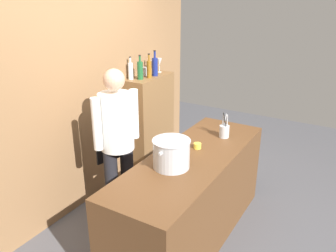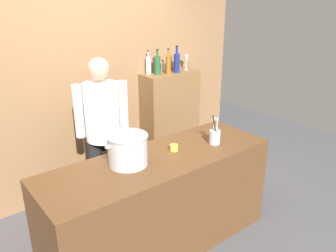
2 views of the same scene
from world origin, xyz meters
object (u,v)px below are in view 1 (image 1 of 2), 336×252
object	(u,v)px
chef	(117,137)
spice_tin_silver	(143,71)
wine_bottle_amber	(149,69)
wine_bottle_green	(140,70)
stockpot_large	(171,154)
wine_glass_wide	(159,62)
wine_glass_tall	(153,65)
wine_bottle_clear	(131,71)
utensil_crock	(224,131)
wine_bottle_cobalt	(155,66)
butter_jar	(197,146)

from	to	relation	value
chef	spice_tin_silver	world-z (taller)	chef
spice_tin_silver	wine_bottle_amber	bearing A→B (deg)	-117.83
chef	wine_bottle_green	distance (m)	1.15
stockpot_large	wine_glass_wide	world-z (taller)	wine_glass_wide
wine_glass_tall	chef	bearing A→B (deg)	-162.23
wine_bottle_clear	utensil_crock	bearing A→B (deg)	-99.55
wine_bottle_cobalt	wine_bottle_green	world-z (taller)	wine_bottle_cobalt
wine_bottle_cobalt	wine_glass_wide	size ratio (longest dim) A/B	1.73
butter_jar	wine_bottle_green	bearing A→B (deg)	59.16
utensil_crock	spice_tin_silver	xyz separation A→B (m)	(0.50, 1.36, 0.39)
butter_jar	wine_glass_tall	distance (m)	1.63
stockpot_large	wine_bottle_amber	world-z (taller)	wine_bottle_amber
stockpot_large	wine_bottle_cobalt	bearing A→B (deg)	37.36
stockpot_large	wine_bottle_amber	size ratio (longest dim) A/B	1.28
chef	wine_glass_tall	distance (m)	1.45
wine_bottle_clear	spice_tin_silver	distance (m)	0.27
wine_bottle_clear	spice_tin_silver	size ratio (longest dim) A/B	2.71
wine_bottle_cobalt	stockpot_large	bearing A→B (deg)	-142.64
wine_bottle_green	spice_tin_silver	size ratio (longest dim) A/B	2.90
stockpot_large	wine_bottle_clear	xyz separation A→B (m)	(1.08, 1.23, 0.39)
wine_bottle_cobalt	spice_tin_silver	bearing A→B (deg)	111.34
wine_bottle_clear	stockpot_large	bearing A→B (deg)	-131.48
wine_bottle_amber	utensil_crock	bearing A→B (deg)	-109.02
chef	butter_jar	world-z (taller)	chef
wine_glass_tall	spice_tin_silver	world-z (taller)	wine_glass_tall
wine_bottle_amber	stockpot_large	bearing A→B (deg)	-139.86
wine_bottle_clear	wine_glass_wide	bearing A→B (deg)	-9.57
stockpot_large	wine_bottle_green	world-z (taller)	wine_bottle_green
chef	butter_jar	xyz separation A→B (m)	(0.30, -0.76, -0.04)
wine_bottle_green	wine_bottle_clear	size ratio (longest dim) A/B	1.07
wine_bottle_cobalt	spice_tin_silver	distance (m)	0.17
chef	wine_glass_wide	world-z (taller)	chef
wine_bottle_cobalt	wine_glass_wide	bearing A→B (deg)	16.78
chef	wine_bottle_clear	world-z (taller)	chef
butter_jar	stockpot_large	bearing A→B (deg)	176.67
butter_jar	spice_tin_silver	distance (m)	1.59
wine_bottle_clear	wine_bottle_cobalt	bearing A→B (deg)	-25.54
butter_jar	spice_tin_silver	xyz separation A→B (m)	(0.89, 1.24, 0.43)
utensil_crock	wine_bottle_clear	world-z (taller)	wine_bottle_clear
utensil_crock	wine_bottle_amber	size ratio (longest dim) A/B	0.93
wine_glass_tall	utensil_crock	bearing A→B (deg)	-115.41
chef	butter_jar	size ratio (longest dim) A/B	22.14
stockpot_large	wine_glass_tall	size ratio (longest dim) A/B	2.19
stockpot_large	spice_tin_silver	world-z (taller)	spice_tin_silver
utensil_crock	wine_bottle_cobalt	world-z (taller)	wine_bottle_cobalt
wine_glass_tall	butter_jar	bearing A→B (deg)	-130.61
utensil_crock	wine_bottle_green	bearing A→B (deg)	77.02
stockpot_large	wine_glass_wide	bearing A→B (deg)	35.11
utensil_crock	butter_jar	distance (m)	0.41
utensil_crock	wine_bottle_cobalt	distance (m)	1.41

